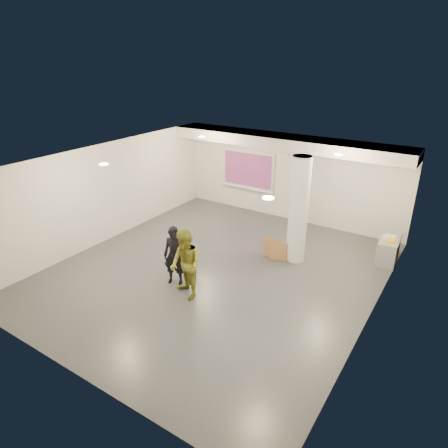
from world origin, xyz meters
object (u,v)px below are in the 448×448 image
Objects in this scene: projection_screen at (248,170)px; man at (186,265)px; column at (298,210)px; woman at (175,256)px; credenza at (388,249)px.

man is at bearing -74.02° from projection_screen.
projection_screen is at bearing 139.44° from column.
woman is at bearing 176.61° from man.
woman is at bearing -79.17° from projection_screen.
man reaches higher than credenza.
column is 1.95× the size of woman.
man is at bearing -133.42° from credenza.
credenza is 6.00m from woman.
column is 1.74× the size of man.
credenza is 5.85m from man.
column is 3.53m from man.
column reaches higher than projection_screen.
man is (0.62, -0.34, 0.09)m from woman.
credenza is at bearing 31.76° from column.
projection_screen is 6.08m from man.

